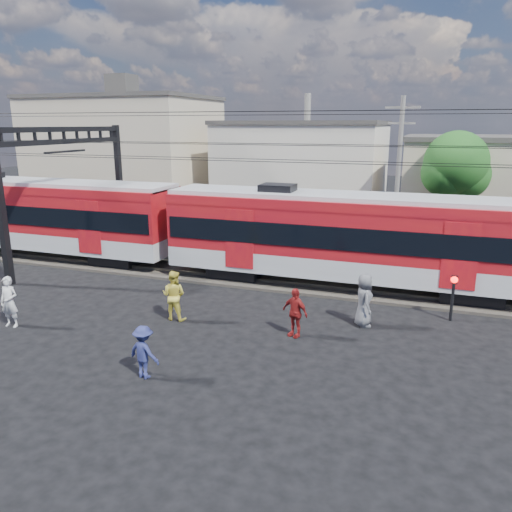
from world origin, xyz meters
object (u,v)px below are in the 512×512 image
object	(u,v)px
commuter_train	(353,235)
pedestrian_a	(9,302)
pedestrian_c	(144,352)
crossing_signal	(453,289)

from	to	relation	value
commuter_train	pedestrian_a	bearing A→B (deg)	-142.49
commuter_train	pedestrian_a	world-z (taller)	commuter_train
pedestrian_a	pedestrian_c	size ratio (longest dim) A/B	1.18
pedestrian_a	pedestrian_c	world-z (taller)	pedestrian_a
pedestrian_a	commuter_train	bearing A→B (deg)	32.17
pedestrian_c	pedestrian_a	bearing A→B (deg)	-2.84
pedestrian_a	crossing_signal	distance (m)	16.02
commuter_train	pedestrian_a	distance (m)	13.76
commuter_train	pedestrian_c	size ratio (longest dim) A/B	32.09
pedestrian_c	commuter_train	bearing A→B (deg)	-101.65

